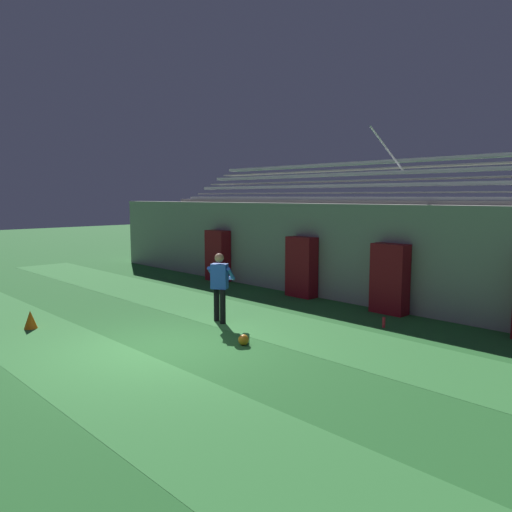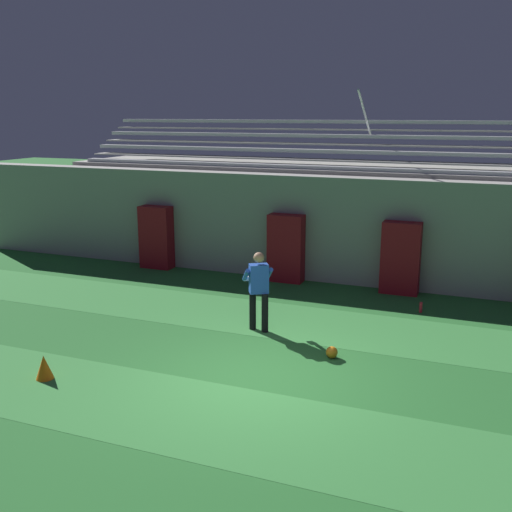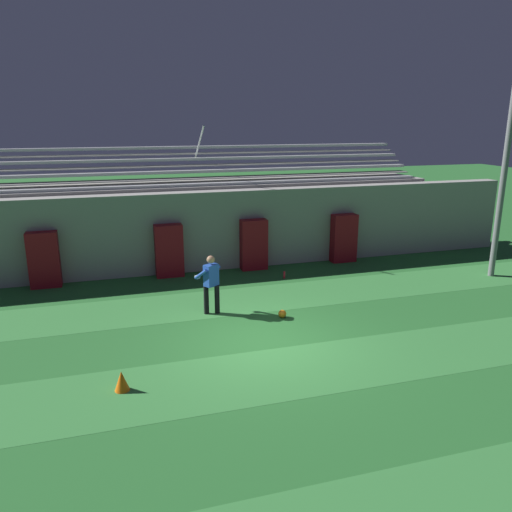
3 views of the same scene
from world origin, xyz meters
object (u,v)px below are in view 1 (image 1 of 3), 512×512
at_px(padding_pillar_gate_right, 390,279).
at_px(water_bottle, 384,322).
at_px(goalkeeper, 220,283).
at_px(soccer_ball, 244,340).
at_px(padding_pillar_far_left, 218,256).
at_px(traffic_cone, 30,320).
at_px(padding_pillar_gate_left, 302,267).

xyz_separation_m(padding_pillar_gate_right, water_bottle, (0.69, -1.34, -0.78)).
relative_size(goalkeeper, water_bottle, 6.96).
bearing_deg(soccer_ball, padding_pillar_far_left, 144.34).
xyz_separation_m(padding_pillar_far_left, goalkeeper, (4.64, -3.75, 0.05)).
xyz_separation_m(padding_pillar_far_left, traffic_cone, (2.10, -7.27, -0.69)).
bearing_deg(soccer_ball, traffic_cone, -148.41).
bearing_deg(water_bottle, padding_pillar_gate_right, 117.16).
relative_size(padding_pillar_far_left, traffic_cone, 4.31).
xyz_separation_m(padding_pillar_gate_left, traffic_cone, (-1.86, -7.27, -0.69)).
height_order(padding_pillar_gate_right, water_bottle, padding_pillar_gate_right).
height_order(padding_pillar_far_left, soccer_ball, padding_pillar_far_left).
relative_size(soccer_ball, traffic_cone, 0.52).
distance_m(padding_pillar_far_left, traffic_cone, 7.60).
bearing_deg(traffic_cone, padding_pillar_gate_left, 75.64).
height_order(padding_pillar_gate_left, goalkeeper, padding_pillar_gate_left).
bearing_deg(water_bottle, traffic_cone, -133.12).
distance_m(padding_pillar_gate_left, soccer_ball, 5.29).
height_order(padding_pillar_gate_right, traffic_cone, padding_pillar_gate_right).
bearing_deg(padding_pillar_gate_right, padding_pillar_far_left, 180.00).
bearing_deg(padding_pillar_gate_right, traffic_cone, -123.78).
bearing_deg(water_bottle, padding_pillar_gate_left, 160.02).
xyz_separation_m(traffic_cone, water_bottle, (5.55, 5.93, -0.09)).
bearing_deg(traffic_cone, padding_pillar_far_left, 106.11).
bearing_deg(soccer_ball, goalkeeper, 154.29).
bearing_deg(traffic_cone, soccer_ball, 31.59).
distance_m(soccer_ball, water_bottle, 3.49).
height_order(padding_pillar_far_left, goalkeeper, padding_pillar_far_left).
bearing_deg(goalkeeper, traffic_cone, -125.81).
height_order(padding_pillar_gate_right, soccer_ball, padding_pillar_gate_right).
bearing_deg(padding_pillar_gate_right, soccer_ball, -96.66).
height_order(goalkeeper, soccer_ball, goalkeeper).
relative_size(padding_pillar_gate_left, traffic_cone, 4.31).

